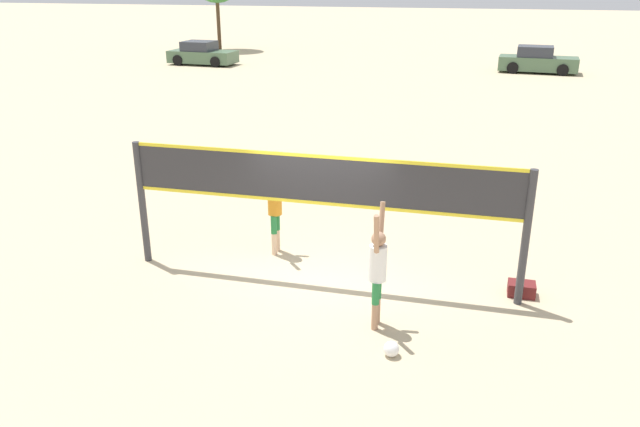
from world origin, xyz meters
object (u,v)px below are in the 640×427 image
object	(u,v)px
volleyball	(391,349)
parked_car_mid	(537,61)
gear_bag	(521,289)
player_blocker	(275,203)
volleyball_net	(320,195)
parked_car_near	(202,54)
player_spiker	(378,266)

from	to	relation	value
volleyball	parked_car_mid	bearing A→B (deg)	82.50
volleyball	gear_bag	distance (m)	3.12
player_blocker	gear_bag	world-z (taller)	player_blocker
player_blocker	volleyball_net	bearing A→B (deg)	50.22
gear_bag	parked_car_mid	size ratio (longest dim) A/B	0.11
volleyball	parked_car_near	distance (m)	32.97
player_blocker	player_spiker	bearing A→B (deg)	46.52
parked_car_near	parked_car_mid	size ratio (longest dim) A/B	0.95
player_spiker	volleyball	xyz separation A→B (m)	(0.36, -0.78, -0.94)
player_spiker	player_blocker	distance (m)	3.36
volleyball_net	volleyball	xyz separation A→B (m)	(1.63, -2.12, -1.56)
player_blocker	parked_car_mid	xyz separation A→B (m)	(6.80, 27.32, -0.42)
player_blocker	parked_car_mid	world-z (taller)	player_blocker
player_blocker	parked_car_near	size ratio (longest dim) A/B	0.49
parked_car_mid	player_spiker	bearing A→B (deg)	-94.10
player_blocker	volleyball	bearing A→B (deg)	42.17
player_spiker	gear_bag	distance (m)	3.00
volleyball_net	parked_car_near	size ratio (longest dim) A/B	1.70
parked_car_near	player_blocker	bearing A→B (deg)	-59.69
volleyball	parked_car_near	xyz separation A→B (m)	(-16.01, 28.82, 0.51)
gear_bag	volleyball_net	bearing A→B (deg)	-174.94
player_spiker	parked_car_mid	distance (m)	29.96
player_spiker	gear_bag	world-z (taller)	player_spiker
volleyball	parked_car_near	world-z (taller)	parked_car_near
player_spiker	volleyball	world-z (taller)	player_spiker
parked_car_near	player_spiker	bearing A→B (deg)	-57.70
player_spiker	parked_car_mid	world-z (taller)	player_spiker
player_spiker	player_blocker	bearing A→B (deg)	46.52
parked_car_mid	volleyball_net	bearing A→B (deg)	-96.97
player_spiker	volleyball	bearing A→B (deg)	-155.00
parked_car_near	parked_car_mid	distance (m)	20.08
volleyball_net	volleyball	world-z (taller)	volleyball_net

